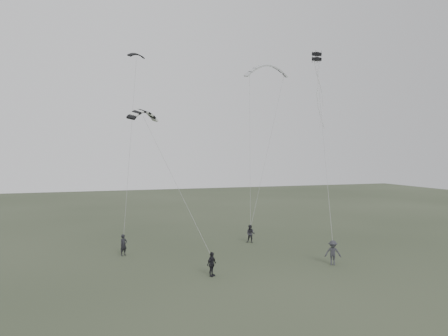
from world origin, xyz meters
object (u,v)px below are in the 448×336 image
object	(u,v)px
flyer_left	(124,245)
flyer_right	(251,234)
kite_box	(317,57)
flyer_far	(333,253)
flyer_center	(212,264)
kite_dark_small	(136,54)
kite_striped	(143,111)
kite_pale_large	(267,65)

from	to	relation	value
flyer_left	flyer_right	distance (m)	11.92
flyer_left	kite_box	size ratio (longest dim) A/B	2.48
flyer_far	kite_box	size ratio (longest dim) A/B	2.63
flyer_center	kite_dark_small	world-z (taller)	kite_dark_small
kite_dark_small	kite_striped	size ratio (longest dim) A/B	0.57
flyer_center	kite_dark_small	xyz separation A→B (m)	(-3.39, 12.55, 16.69)
flyer_center	kite_striped	world-z (taller)	kite_striped
kite_pale_large	kite_box	distance (m)	7.95
kite_pale_large	flyer_center	bearing A→B (deg)	-116.48
flyer_right	kite_box	size ratio (longest dim) A/B	2.39
kite_pale_large	flyer_right	bearing A→B (deg)	-119.62
flyer_left	kite_dark_small	world-z (taller)	kite_dark_small
flyer_far	kite_dark_small	world-z (taller)	kite_dark_small
kite_striped	flyer_left	bearing A→B (deg)	76.18
flyer_right	kite_dark_small	size ratio (longest dim) A/B	1.05
flyer_left	kite_pale_large	world-z (taller)	kite_pale_large
flyer_right	kite_box	distance (m)	17.19
flyer_left	flyer_right	bearing A→B (deg)	-23.92
kite_box	kite_dark_small	bearing A→B (deg)	130.51
flyer_right	flyer_center	bearing A→B (deg)	-90.97
flyer_center	kite_box	distance (m)	20.62
flyer_left	flyer_center	xyz separation A→B (m)	(5.12, -8.07, -0.04)
flyer_right	kite_box	world-z (taller)	kite_box
flyer_far	kite_striped	world-z (taller)	kite_striped
flyer_right	flyer_center	world-z (taller)	flyer_right
flyer_far	kite_pale_large	xyz separation A→B (m)	(0.63, 13.65, 16.65)
flyer_far	kite_dark_small	distance (m)	24.52
flyer_far	kite_striped	size ratio (longest dim) A/B	0.66
flyer_far	kite_striped	xyz separation A→B (m)	(-13.39, 5.27, 10.72)
flyer_far	kite_pale_large	size ratio (longest dim) A/B	0.41
flyer_center	flyer_right	bearing A→B (deg)	15.11
kite_dark_small	kite_pale_large	xyz separation A→B (m)	(13.57, 1.08, 0.05)
flyer_right	flyer_center	xyz separation A→B (m)	(-6.72, -9.49, -0.01)
flyer_right	kite_striped	distance (m)	15.69
flyer_right	flyer_left	bearing A→B (deg)	-138.83
flyer_far	flyer_right	bearing A→B (deg)	133.13
kite_dark_small	kite_pale_large	bearing A→B (deg)	-19.28
flyer_far	kite_box	world-z (taller)	kite_box
flyer_right	kite_pale_large	bearing A→B (deg)	84.43
flyer_center	kite_striped	distance (m)	12.61
flyer_center	kite_pale_large	world-z (taller)	kite_pale_large
flyer_left	kite_box	bearing A→B (deg)	-38.51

